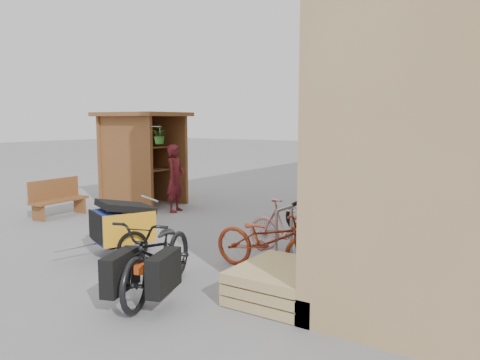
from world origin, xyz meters
The scene contains 17 objects.
ground centered at (0.00, 0.00, 0.00)m, with size 80.00×80.00×0.00m, color gray.
kiosk centered at (-3.28, 2.47, 1.55)m, with size 2.49×1.65×2.40m.
bike_rack centered at (2.30, 2.40, 0.52)m, with size 0.05×5.35×0.86m.
pallet_stack centered at (3.00, -1.40, 0.21)m, with size 1.00×1.20×0.40m.
bench centered at (-3.67, 0.23, 0.44)m, with size 0.50×1.39×0.86m.
shopping_carts centered at (3.00, 6.62, 0.57)m, with size 0.55×2.17×0.98m.
child_trailer centered at (-0.08, -1.11, 0.52)m, with size 1.06×1.60×0.94m.
cargo_bike centered at (1.65, -2.12, 0.51)m, with size 1.29×2.07×1.03m.
person_kiosk centered at (-1.78, 2.15, 0.81)m, with size 0.59×0.39×1.63m, color maroon.
bike_0 centered at (2.33, -0.54, 0.46)m, with size 0.61×1.76×0.92m, color maroon.
bike_1 centered at (2.17, 0.40, 0.45)m, with size 0.43×1.51×0.91m, color tan.
bike_2 centered at (2.45, 1.69, 0.43)m, with size 0.57×1.64×0.86m, color #B2B2B7.
bike_3 centered at (2.26, 1.94, 0.52)m, with size 0.49×1.72×1.03m, color black.
bike_4 centered at (2.45, 2.73, 0.46)m, with size 0.61×1.76×0.92m, color #1B6F64.
bike_5 centered at (2.45, 3.26, 0.55)m, with size 0.52×1.83×1.10m, color white.
bike_6 centered at (2.16, 3.97, 0.47)m, with size 0.62×1.79×0.94m, color white.
bike_7 centered at (2.43, 4.48, 0.47)m, with size 0.44×1.55×0.93m, color tan.
Camera 1 is at (5.62, -6.30, 2.19)m, focal length 35.00 mm.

